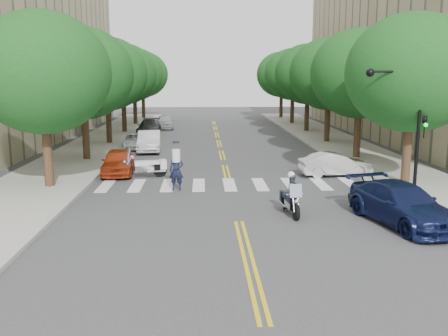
{
  "coord_description": "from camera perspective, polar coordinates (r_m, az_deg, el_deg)",
  "views": [
    {
      "loc": [
        -1.35,
        -18.07,
        5.43
      ],
      "look_at": [
        -0.38,
        4.15,
        1.3
      ],
      "focal_mm": 40.0,
      "sensor_mm": 36.0,
      "label": 1
    }
  ],
  "objects": [
    {
      "name": "parked_car_d",
      "position": [
        47.07,
        -8.56,
        4.63
      ],
      "size": [
        2.02,
        4.81,
        1.39
      ],
      "primitive_type": "imported",
      "rotation": [
        0.0,
        0.0,
        -0.02
      ],
      "color": "black",
      "rests_on": "ground"
    },
    {
      "name": "sidewalk_left",
      "position": [
        41.24,
        -13.9,
        2.75
      ],
      "size": [
        5.0,
        60.0,
        0.15
      ],
      "primitive_type": "cube",
      "color": "#9E9991",
      "rests_on": "ground"
    },
    {
      "name": "tree_l_0",
      "position": [
        25.19,
        -20.03,
        10.18
      ],
      "size": [
        6.4,
        6.4,
        8.45
      ],
      "color": "#382316",
      "rests_on": "ground"
    },
    {
      "name": "tree_r_0",
      "position": [
        26.12,
        20.7,
        10.13
      ],
      "size": [
        6.4,
        6.4,
        8.45
      ],
      "color": "#382316",
      "rests_on": "ground"
    },
    {
      "name": "tree_l_2",
      "position": [
        40.75,
        -13.26,
        10.42
      ],
      "size": [
        6.4,
        6.4,
        8.45
      ],
      "color": "#382316",
      "rests_on": "ground"
    },
    {
      "name": "ground",
      "position": [
        18.91,
        1.7,
        -6.17
      ],
      "size": [
        140.0,
        140.0,
        0.0
      ],
      "primitive_type": "plane",
      "color": "#38383A",
      "rests_on": "ground"
    },
    {
      "name": "tree_r_1",
      "position": [
        33.63,
        15.32,
        10.37
      ],
      "size": [
        6.4,
        6.4,
        8.45
      ],
      "color": "#382316",
      "rests_on": "ground"
    },
    {
      "name": "tree_l_3",
      "position": [
        48.64,
        -11.51,
        10.46
      ],
      "size": [
        6.4,
        6.4,
        8.45
      ],
      "color": "#382316",
      "rests_on": "ground"
    },
    {
      "name": "parked_car_a",
      "position": [
        28.36,
        -12.02,
        0.7
      ],
      "size": [
        1.99,
        4.27,
        1.41
      ],
      "primitive_type": "imported",
      "rotation": [
        0.0,
        0.0,
        0.08
      ],
      "color": "#A32F11",
      "rests_on": "ground"
    },
    {
      "name": "convertible",
      "position": [
        27.95,
        12.58,
        0.4
      ],
      "size": [
        4.01,
        1.72,
        1.28
      ],
      "primitive_type": "imported",
      "rotation": [
        0.0,
        0.0,
        1.66
      ],
      "color": "silver",
      "rests_on": "ground"
    },
    {
      "name": "motorcycle_parked",
      "position": [
        27.21,
        -8.74,
        0.13
      ],
      "size": [
        2.55,
        1.03,
        1.67
      ],
      "rotation": [
        0.0,
        0.0,
        1.82
      ],
      "color": "black",
      "rests_on": "ground"
    },
    {
      "name": "tree_r_3",
      "position": [
        49.13,
        9.58,
        10.53
      ],
      "size": [
        6.4,
        6.4,
        8.45
      ],
      "color": "#382316",
      "rests_on": "ground"
    },
    {
      "name": "tree_l_1",
      "position": [
        32.92,
        -15.85,
        10.35
      ],
      "size": [
        6.4,
        6.4,
        8.45
      ],
      "color": "#382316",
      "rests_on": "ground"
    },
    {
      "name": "tree_r_4",
      "position": [
        56.98,
        7.89,
        10.55
      ],
      "size": [
        6.4,
        6.4,
        8.45
      ],
      "color": "#382316",
      "rests_on": "ground"
    },
    {
      "name": "parked_car_e",
      "position": [
        52.08,
        -6.76,
        5.26
      ],
      "size": [
        2.09,
        4.36,
        1.44
      ],
      "primitive_type": "imported",
      "rotation": [
        0.0,
        0.0,
        0.09
      ],
      "color": "#A1A1A6",
      "rests_on": "ground"
    },
    {
      "name": "tree_r_2",
      "position": [
        41.33,
        11.91,
        10.47
      ],
      "size": [
        6.4,
        6.4,
        8.45
      ],
      "color": "#382316",
      "rests_on": "ground"
    },
    {
      "name": "tree_l_4",
      "position": [
        56.56,
        -10.25,
        10.49
      ],
      "size": [
        6.4,
        6.4,
        8.45
      ],
      "color": "#382316",
      "rests_on": "ground"
    },
    {
      "name": "sidewalk_right",
      "position": [
        41.85,
        12.56,
        2.92
      ],
      "size": [
        5.0,
        60.0,
        0.15
      ],
      "primitive_type": "cube",
      "color": "#9E9991",
      "rests_on": "ground"
    },
    {
      "name": "officer_standing",
      "position": [
        23.99,
        -5.45,
        -0.29
      ],
      "size": [
        0.76,
        0.56,
        1.9
      ],
      "primitive_type": "imported",
      "rotation": [
        0.0,
        0.0,
        -0.17
      ],
      "color": "#161833",
      "rests_on": "ground"
    },
    {
      "name": "traffic_signal_pole",
      "position": [
        23.45,
        20.36,
        5.69
      ],
      "size": [
        2.82,
        0.42,
        6.0
      ],
      "color": "black",
      "rests_on": "ground"
    },
    {
      "name": "tree_l_5",
      "position": [
        64.5,
        -9.29,
        10.5
      ],
      "size": [
        6.4,
        6.4,
        8.45
      ],
      "color": "#382316",
      "rests_on": "ground"
    },
    {
      "name": "parked_car_b",
      "position": [
        36.57,
        -8.54,
        3.05
      ],
      "size": [
        1.88,
        4.63,
        1.49
      ],
      "primitive_type": "imported",
      "rotation": [
        0.0,
        0.0,
        0.07
      ],
      "color": "silver",
      "rests_on": "ground"
    },
    {
      "name": "motorcycle_police",
      "position": [
        19.89,
        7.6,
        -3.1
      ],
      "size": [
        0.77,
        2.15,
        1.74
      ],
      "rotation": [
        0.0,
        0.0,
        3.24
      ],
      "color": "black",
      "rests_on": "ground"
    },
    {
      "name": "sedan_blue",
      "position": [
        19.61,
        19.64,
        -3.92
      ],
      "size": [
        3.26,
        5.51,
        1.5
      ],
      "primitive_type": "imported",
      "rotation": [
        0.0,
        0.0,
        0.24
      ],
      "color": "#0E153B",
      "rests_on": "ground"
    },
    {
      "name": "tree_r_5",
      "position": [
        64.86,
        6.61,
        10.57
      ],
      "size": [
        6.4,
        6.4,
        8.45
      ],
      "color": "#382316",
      "rests_on": "ground"
    },
    {
      "name": "parked_car_c",
      "position": [
        38.2,
        -9.94,
        3.05
      ],
      "size": [
        2.15,
        4.19,
        1.13
      ],
      "primitive_type": "imported",
      "rotation": [
        0.0,
        0.0,
        0.07
      ],
      "color": "#AEB1B6",
      "rests_on": "ground"
    }
  ]
}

